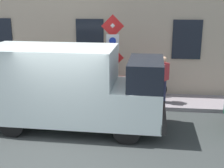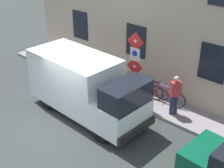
% 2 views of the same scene
% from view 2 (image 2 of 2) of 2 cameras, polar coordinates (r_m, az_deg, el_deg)
% --- Properties ---
extents(ground_plane, '(80.00, 80.00, 0.00)m').
position_cam_2_polar(ground_plane, '(12.37, -9.03, -7.60)').
color(ground_plane, '#323635').
extents(sidewalk_slab, '(1.63, 15.71, 0.14)m').
position_cam_2_polar(sidewalk_slab, '(14.53, 2.23, -1.22)').
color(sidewalk_slab, gray).
rests_on(sidewalk_slab, ground_plane).
extents(building_facade, '(0.75, 13.71, 7.31)m').
position_cam_2_polar(building_facade, '(14.08, 5.63, 13.43)').
color(building_facade, tan).
rests_on(building_facade, ground_plane).
extents(sign_post_stacked, '(0.17, 0.56, 3.07)m').
position_cam_2_polar(sign_post_stacked, '(12.61, 4.31, 4.43)').
color(sign_post_stacked, '#474C47').
rests_on(sign_post_stacked, sidewalk_slab).
extents(delivery_van, '(2.13, 5.38, 2.50)m').
position_cam_2_polar(delivery_van, '(12.31, -5.10, -0.27)').
color(delivery_van, white).
rests_on(delivery_van, ground_plane).
extents(bicycle_purple, '(0.46, 1.72, 0.89)m').
position_cam_2_polar(bicycle_purple, '(13.39, 10.30, -2.20)').
color(bicycle_purple, black).
rests_on(bicycle_purple, sidewalk_slab).
extents(bicycle_red, '(0.46, 1.72, 0.89)m').
position_cam_2_polar(bicycle_red, '(13.77, 7.43, -1.08)').
color(bicycle_red, black).
rests_on(bicycle_red, sidewalk_slab).
extents(bicycle_blue, '(0.46, 1.71, 0.89)m').
position_cam_2_polar(bicycle_blue, '(14.19, 4.72, -0.02)').
color(bicycle_blue, black).
rests_on(bicycle_blue, sidewalk_slab).
extents(pedestrian, '(0.48, 0.44, 1.72)m').
position_cam_2_polar(pedestrian, '(12.43, 11.70, -1.85)').
color(pedestrian, '#262B47').
rests_on(pedestrian, sidewalk_slab).
extents(litter_bin, '(0.44, 0.44, 0.90)m').
position_cam_2_polar(litter_bin, '(13.78, 2.06, -0.45)').
color(litter_bin, '#2D5133').
rests_on(litter_bin, sidewalk_slab).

